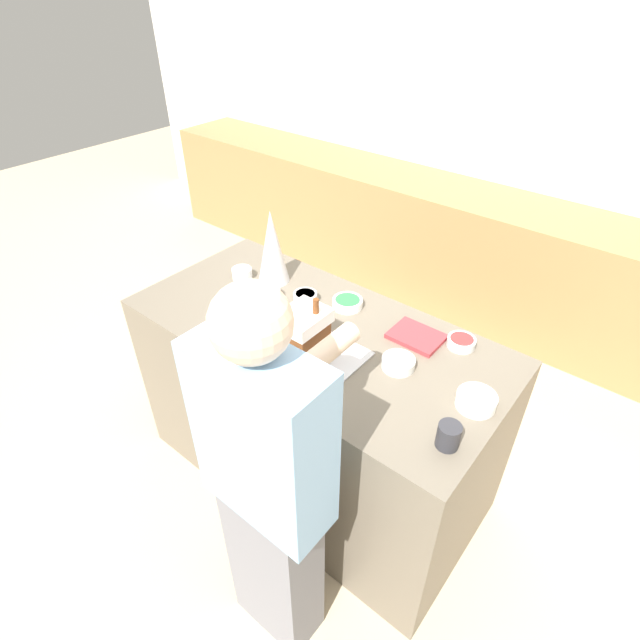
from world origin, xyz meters
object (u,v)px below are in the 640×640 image
candy_bowl_near_tray_left (461,342)px  mug (448,436)px  candy_bowl_center_rear (305,297)px  cookbook (416,336)px  candy_bowl_far_right (242,273)px  candy_bowl_front_corner (398,363)px  candy_bowl_beside_tree (268,294)px  baking_tray (304,350)px  decorative_tree (272,247)px  candy_bowl_behind_tray (347,303)px  gingerbread_house (303,330)px  candy_bowl_near_tray_right (476,400)px  person (269,491)px

candy_bowl_near_tray_left → mug: (0.19, -0.49, 0.02)m
candy_bowl_center_rear → cookbook: size_ratio=0.51×
candy_bowl_far_right → candy_bowl_front_corner: 0.94m
candy_bowl_beside_tree → candy_bowl_center_rear: (0.15, 0.09, -0.00)m
candy_bowl_beside_tree → candy_bowl_far_right: candy_bowl_far_right is taller
candy_bowl_near_tray_left → baking_tray: bearing=-137.9°
decorative_tree → candy_bowl_far_right: bearing=-147.1°
candy_bowl_behind_tray → decorative_tree: bearing=-173.9°
gingerbread_house → baking_tray: bearing=-142.1°
candy_bowl_center_rear → mug: 0.95m
candy_bowl_behind_tray → candy_bowl_beside_tree: (-0.32, -0.18, 0.00)m
baking_tray → decorative_tree: decorative_tree is taller
candy_bowl_center_rear → mug: size_ratio=1.21×
gingerbread_house → candy_bowl_front_corner: (0.34, 0.15, -0.08)m
gingerbread_house → candy_bowl_near_tray_right: (0.66, 0.15, -0.08)m
candy_bowl_near_tray_right → candy_bowl_far_right: bearing=176.5°
baking_tray → candy_bowl_near_tray_left: candy_bowl_near_tray_left is taller
person → candy_bowl_behind_tray: bearing=111.2°
mug → person: bearing=-131.1°
decorative_tree → candy_bowl_center_rear: (0.24, -0.04, -0.16)m
decorative_tree → candy_bowl_behind_tray: 0.44m
candy_bowl_center_rear → cookbook: (0.53, 0.08, -0.01)m
gingerbread_house → person: (0.28, -0.50, -0.21)m
decorative_tree → candy_bowl_front_corner: size_ratio=2.82×
candy_bowl_beside_tree → cookbook: candy_bowl_beside_tree is taller
baking_tray → candy_bowl_near_tray_left: size_ratio=4.08×
candy_bowl_near_tray_left → person: size_ratio=0.07×
candy_bowl_center_rear → candy_bowl_near_tray_left: bearing=12.4°
baking_tray → candy_bowl_near_tray_right: candy_bowl_near_tray_right is taller
candy_bowl_beside_tree → cookbook: bearing=14.4°
candy_bowl_front_corner → candy_bowl_near_tray_left: (0.13, 0.27, -0.00)m
candy_bowl_behind_tray → candy_bowl_beside_tree: candy_bowl_beside_tree is taller
decorative_tree → mug: bearing=-18.8°
person → mug: bearing=48.9°
baking_tray → candy_bowl_near_tray_right: bearing=13.1°
candy_bowl_behind_tray → mug: size_ratio=1.52×
baking_tray → gingerbread_house: bearing=37.9°
candy_bowl_near_tray_left → person: 0.96m
candy_bowl_far_right → person: (0.88, -0.73, -0.14)m
candy_bowl_beside_tree → mug: size_ratio=1.29×
candy_bowl_far_right → candy_bowl_near_tray_left: 1.08m
candy_bowl_beside_tree → cookbook: size_ratio=0.55×
mug → candy_bowl_near_tray_left: bearing=111.6°
decorative_tree → cookbook: decorative_tree is taller
baking_tray → candy_bowl_beside_tree: size_ratio=4.03×
baking_tray → person: 0.59m
candy_bowl_behind_tray → gingerbread_house: bearing=-81.7°
candy_bowl_beside_tree → mug: bearing=-13.5°
cookbook → candy_bowl_front_corner: bearing=-79.6°
candy_bowl_near_tray_right → mug: size_ratio=1.57×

